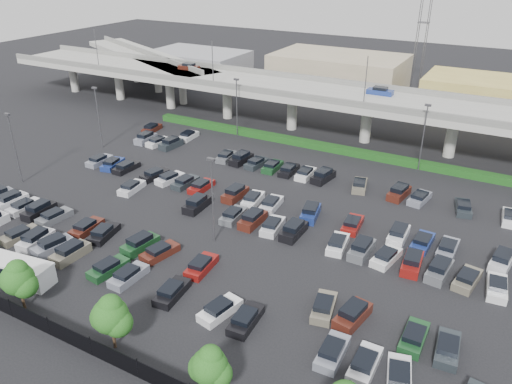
{
  "coord_description": "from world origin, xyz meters",
  "views": [
    {
      "loc": [
        27.97,
        -48.73,
        30.5
      ],
      "look_at": [
        0.02,
        1.92,
        2.0
      ],
      "focal_mm": 35.0,
      "sensor_mm": 36.0,
      "label": 1
    }
  ],
  "objects": [
    {
      "name": "ground",
      "position": [
        0.0,
        0.0,
        0.0
      ],
      "size": [
        280.0,
        280.0,
        0.0
      ],
      "primitive_type": "plane",
      "color": "black"
    },
    {
      "name": "light_poles",
      "position": [
        -4.13,
        2.0,
        6.24
      ],
      "size": [
        66.9,
        48.38,
        10.3
      ],
      "color": "#49484D",
      "rests_on": "ground"
    },
    {
      "name": "overpass",
      "position": [
        -0.22,
        32.03,
        6.97
      ],
      "size": [
        150.0,
        13.0,
        15.8
      ],
      "color": "gray",
      "rests_on": "ground"
    },
    {
      "name": "on_ramp",
      "position": [
        -52.1,
        43.05,
        6.86
      ],
      "size": [
        50.93,
        30.13,
        8.8
      ],
      "color": "gray",
      "rests_on": "ground"
    },
    {
      "name": "comm_tower",
      "position": [
        4.0,
        74.0,
        15.61
      ],
      "size": [
        2.4,
        2.4,
        30.0
      ],
      "color": "#49484D",
      "rests_on": "ground"
    },
    {
      "name": "hedge",
      "position": [
        0.0,
        25.0,
        0.55
      ],
      "size": [
        66.0,
        1.6,
        1.1
      ],
      "primitive_type": "cube",
      "color": "#123F13",
      "rests_on": "ground"
    },
    {
      "name": "parked_cars",
      "position": [
        -1.14,
        -3.29,
        0.62
      ],
      "size": [
        62.98,
        41.65,
        1.67
      ],
      "color": "#242B2F",
      "rests_on": "ground"
    },
    {
      "name": "fence",
      "position": [
        -0.05,
        -28.0,
        0.9
      ],
      "size": [
        70.0,
        0.1,
        2.0
      ],
      "color": "black",
      "rests_on": "ground"
    },
    {
      "name": "shuttle_bus",
      "position": [
        -12.94,
        -23.91,
        1.26
      ],
      "size": [
        7.48,
        3.41,
        2.32
      ],
      "color": "white",
      "rests_on": "ground"
    },
    {
      "name": "distant_buildings",
      "position": [
        12.38,
        61.81,
        3.74
      ],
      "size": [
        138.0,
        24.0,
        9.0
      ],
      "color": "gray",
      "rests_on": "ground"
    },
    {
      "name": "tree_row",
      "position": [
        0.7,
        -26.53,
        3.52
      ],
      "size": [
        65.07,
        3.66,
        5.94
      ],
      "color": "#332316",
      "rests_on": "ground"
    }
  ]
}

